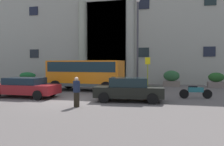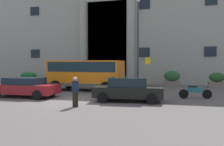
# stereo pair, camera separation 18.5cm
# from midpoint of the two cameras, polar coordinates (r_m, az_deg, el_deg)

# --- Properties ---
(ground_plane) EXTENTS (80.00, 64.00, 0.12)m
(ground_plane) POSITION_cam_midpoint_polar(r_m,az_deg,el_deg) (13.95, -11.92, -7.33)
(ground_plane) COLOR #57514F
(office_building_facade) EXTENTS (43.11, 9.72, 16.20)m
(office_building_facade) POSITION_cam_midpoint_polar(r_m,az_deg,el_deg) (31.04, 2.18, 13.17)
(office_building_facade) COLOR gray
(office_building_facade) RESTS_ON ground_plane
(orange_minibus) EXTENTS (6.38, 2.88, 2.54)m
(orange_minibus) POSITION_cam_midpoint_polar(r_m,az_deg,el_deg) (19.14, -6.98, 0.13)
(orange_minibus) COLOR orange
(orange_minibus) RESTS_ON ground_plane
(bus_stop_sign) EXTENTS (0.44, 0.08, 2.83)m
(bus_stop_sign) POSITION_cam_midpoint_polar(r_m,az_deg,el_deg) (19.66, 8.78, 0.77)
(bus_stop_sign) COLOR #929E1D
(bus_stop_sign) RESTS_ON ground_plane
(hedge_planter_entrance_right) EXTENTS (1.51, 0.81, 1.45)m
(hedge_planter_entrance_right) POSITION_cam_midpoint_polar(r_m,az_deg,el_deg) (23.47, 24.76, -1.71)
(hedge_planter_entrance_right) COLOR #6E615C
(hedge_planter_entrance_right) RESTS_ON ground_plane
(hedge_planter_east) EXTENTS (1.43, 0.77, 1.55)m
(hedge_planter_east) POSITION_cam_midpoint_polar(r_m,az_deg,el_deg) (23.23, 1.40, -1.40)
(hedge_planter_east) COLOR gray
(hedge_planter_east) RESTS_ON ground_plane
(hedge_planter_west) EXTENTS (2.16, 0.93, 1.30)m
(hedge_planter_west) POSITION_cam_midpoint_polar(r_m,az_deg,el_deg) (27.88, -20.86, -1.18)
(hedge_planter_west) COLOR #6B6457
(hedge_planter_west) RESTS_ON ground_plane
(hedge_planter_far_east) EXTENTS (1.64, 0.80, 1.60)m
(hedge_planter_far_east) POSITION_cam_midpoint_polar(r_m,az_deg,el_deg) (23.24, 14.66, -1.42)
(hedge_planter_far_east) COLOR #6E6157
(hedge_planter_far_east) RESTS_ON ground_plane
(parked_sedan_far) EXTENTS (4.23, 2.18, 1.44)m
(parked_sedan_far) POSITION_cam_midpoint_polar(r_m,az_deg,el_deg) (13.67, 3.93, -4.13)
(parked_sedan_far) COLOR black
(parked_sedan_far) RESTS_ON ground_plane
(white_taxi_kerbside) EXTENTS (4.61, 2.08, 1.34)m
(white_taxi_kerbside) POSITION_cam_midpoint_polar(r_m,az_deg,el_deg) (16.38, -21.58, -3.33)
(white_taxi_kerbside) COLOR maroon
(white_taxi_kerbside) RESTS_ON ground_plane
(motorcycle_far_end) EXTENTS (2.08, 0.58, 0.89)m
(motorcycle_far_end) POSITION_cam_midpoint_polar(r_m,az_deg,el_deg) (15.67, 20.02, -4.44)
(motorcycle_far_end) COLOR black
(motorcycle_far_end) RESTS_ON ground_plane
(motorcycle_near_kerb) EXTENTS (2.01, 0.69, 0.89)m
(motorcycle_near_kerb) POSITION_cam_midpoint_polar(r_m,az_deg,el_deg) (16.42, -1.43, -4.00)
(motorcycle_near_kerb) COLOR black
(motorcycle_near_kerb) RESTS_ON ground_plane
(pedestrian_child_trailing) EXTENTS (0.36, 0.36, 1.59)m
(pedestrian_child_trailing) POSITION_cam_midpoint_polar(r_m,az_deg,el_deg) (11.99, -9.44, -4.78)
(pedestrian_child_trailing) COLOR black
(pedestrian_child_trailing) RESTS_ON ground_plane
(lamppost_plaza_centre) EXTENTS (0.40, 0.40, 8.36)m
(lamppost_plaza_centre) POSITION_cam_midpoint_polar(r_m,az_deg,el_deg) (21.30, 6.28, 9.21)
(lamppost_plaza_centre) COLOR #3A383F
(lamppost_plaza_centre) RESTS_ON ground_plane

